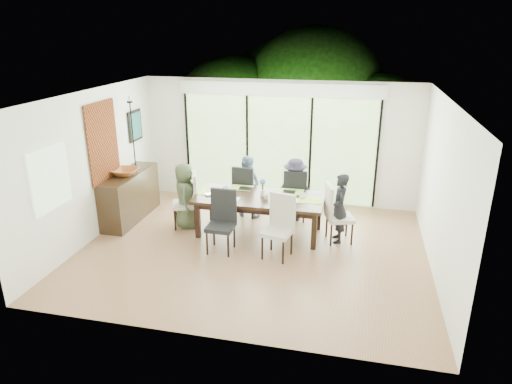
% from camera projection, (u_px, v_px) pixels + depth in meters
% --- Properties ---
extents(floor, '(6.00, 5.00, 0.01)m').
position_uv_depth(floor, '(253.00, 250.00, 8.12)').
color(floor, brown).
rests_on(floor, ground).
extents(ceiling, '(6.00, 5.00, 0.01)m').
position_uv_depth(ceiling, '(252.00, 96.00, 7.19)').
color(ceiling, white).
rests_on(ceiling, wall_back).
extents(wall_back, '(6.00, 0.02, 2.70)m').
position_uv_depth(wall_back, '(279.00, 143.00, 9.95)').
color(wall_back, white).
rests_on(wall_back, floor).
extents(wall_front, '(6.00, 0.02, 2.70)m').
position_uv_depth(wall_front, '(204.00, 242.00, 5.35)').
color(wall_front, white).
rests_on(wall_front, floor).
extents(wall_left, '(0.02, 5.00, 2.70)m').
position_uv_depth(wall_left, '(92.00, 166.00, 8.28)').
color(wall_left, silver).
rests_on(wall_left, floor).
extents(wall_right, '(0.02, 5.00, 2.70)m').
position_uv_depth(wall_right, '(443.00, 191.00, 7.03)').
color(wall_right, white).
rests_on(wall_right, floor).
extents(glass_doors, '(4.20, 0.02, 2.30)m').
position_uv_depth(glass_doors, '(278.00, 150.00, 9.97)').
color(glass_doors, '#598C3F').
rests_on(glass_doors, wall_back).
extents(blinds_header, '(4.40, 0.06, 0.28)m').
position_uv_depth(blinds_header, '(279.00, 89.00, 9.51)').
color(blinds_header, white).
rests_on(blinds_header, wall_back).
extents(mullion_a, '(0.05, 0.04, 2.30)m').
position_uv_depth(mullion_a, '(188.00, 145.00, 10.40)').
color(mullion_a, black).
rests_on(mullion_a, wall_back).
extents(mullion_b, '(0.05, 0.04, 2.30)m').
position_uv_depth(mullion_b, '(247.00, 148.00, 10.10)').
color(mullion_b, black).
rests_on(mullion_b, wall_back).
extents(mullion_c, '(0.05, 0.04, 2.30)m').
position_uv_depth(mullion_c, '(310.00, 152.00, 9.81)').
color(mullion_c, black).
rests_on(mullion_c, wall_back).
extents(mullion_d, '(0.05, 0.04, 2.30)m').
position_uv_depth(mullion_d, '(377.00, 155.00, 9.52)').
color(mullion_d, black).
rests_on(mullion_d, wall_back).
extents(side_window, '(0.02, 0.90, 1.00)m').
position_uv_depth(side_window, '(50.00, 179.00, 7.12)').
color(side_window, '#8CAD7F').
rests_on(side_window, wall_left).
extents(deck, '(6.00, 1.80, 0.10)m').
position_uv_depth(deck, '(284.00, 189.00, 11.25)').
color(deck, brown).
rests_on(deck, ground).
extents(rail_top, '(6.00, 0.08, 0.06)m').
position_uv_depth(rail_top, '(290.00, 157.00, 11.78)').
color(rail_top, brown).
rests_on(rail_top, deck).
extents(foliage_left, '(3.20, 3.20, 3.20)m').
position_uv_depth(foliage_left, '(232.00, 114.00, 12.76)').
color(foliage_left, '#14380F').
rests_on(foliage_left, ground).
extents(foliage_mid, '(4.00, 4.00, 4.00)m').
position_uv_depth(foliage_mid, '(314.00, 100.00, 12.73)').
color(foliage_mid, '#14380F').
rests_on(foliage_mid, ground).
extents(foliage_right, '(2.80, 2.80, 2.80)m').
position_uv_depth(foliage_right, '(379.00, 128.00, 11.81)').
color(foliage_right, '#14380F').
rests_on(foliage_right, ground).
extents(foliage_far, '(3.60, 3.60, 3.60)m').
position_uv_depth(foliage_far, '(283.00, 102.00, 13.64)').
color(foliage_far, '#14380F').
rests_on(foliage_far, ground).
extents(table_top, '(2.40, 1.10, 0.06)m').
position_uv_depth(table_top, '(259.00, 198.00, 8.51)').
color(table_top, black).
rests_on(table_top, floor).
extents(table_apron, '(2.20, 0.90, 0.10)m').
position_uv_depth(table_apron, '(259.00, 203.00, 8.54)').
color(table_apron, black).
rests_on(table_apron, floor).
extents(table_leg_fl, '(0.09, 0.09, 0.69)m').
position_uv_depth(table_leg_fl, '(198.00, 220.00, 8.47)').
color(table_leg_fl, black).
rests_on(table_leg_fl, floor).
extents(table_leg_fr, '(0.09, 0.09, 0.69)m').
position_uv_depth(table_leg_fr, '(314.00, 231.00, 8.02)').
color(table_leg_fr, black).
rests_on(table_leg_fr, floor).
extents(table_leg_bl, '(0.09, 0.09, 0.69)m').
position_uv_depth(table_leg_bl, '(212.00, 204.00, 9.26)').
color(table_leg_bl, black).
rests_on(table_leg_bl, floor).
extents(table_leg_br, '(0.09, 0.09, 0.69)m').
position_uv_depth(table_leg_br, '(319.00, 213.00, 8.81)').
color(table_leg_br, black).
rests_on(table_leg_br, floor).
extents(chair_left_end, '(0.59, 0.59, 1.10)m').
position_uv_depth(chair_left_end, '(184.00, 200.00, 8.88)').
color(chair_left_end, beige).
rests_on(chair_left_end, floor).
extents(chair_right_end, '(0.57, 0.57, 1.10)m').
position_uv_depth(chair_right_end, '(340.00, 213.00, 8.26)').
color(chair_right_end, beige).
rests_on(chair_right_end, floor).
extents(chair_far_left, '(0.53, 0.53, 1.10)m').
position_uv_depth(chair_far_left, '(247.00, 190.00, 9.44)').
color(chair_far_left, black).
rests_on(chair_far_left, floor).
extents(chair_far_right, '(0.51, 0.51, 1.10)m').
position_uv_depth(chair_far_right, '(295.00, 194.00, 9.23)').
color(chair_far_right, black).
rests_on(chair_far_right, floor).
extents(chair_near_left, '(0.47, 0.47, 1.10)m').
position_uv_depth(chair_near_left, '(220.00, 222.00, 7.88)').
color(chair_near_left, black).
rests_on(chair_near_left, floor).
extents(chair_near_right, '(0.55, 0.55, 1.10)m').
position_uv_depth(chair_near_right, '(277.00, 228.00, 7.67)').
color(chair_near_right, beige).
rests_on(chair_near_right, floor).
extents(person_left_end, '(0.51, 0.67, 1.29)m').
position_uv_depth(person_left_end, '(185.00, 196.00, 8.84)').
color(person_left_end, '#435136').
rests_on(person_left_end, floor).
extents(person_right_end, '(0.48, 0.66, 1.29)m').
position_uv_depth(person_right_end, '(339.00, 208.00, 8.23)').
color(person_right_end, black).
rests_on(person_right_end, floor).
extents(person_far_left, '(0.67, 0.49, 1.29)m').
position_uv_depth(person_far_left, '(247.00, 186.00, 9.39)').
color(person_far_left, '#738BA6').
rests_on(person_far_left, floor).
extents(person_far_right, '(0.62, 0.41, 1.29)m').
position_uv_depth(person_far_right, '(295.00, 189.00, 9.18)').
color(person_far_right, '#272233').
rests_on(person_far_right, floor).
extents(placemat_left, '(0.44, 0.32, 0.01)m').
position_uv_depth(placemat_left, '(211.00, 193.00, 8.70)').
color(placemat_left, '#AEC446').
rests_on(placemat_left, table_top).
extents(placemat_right, '(0.44, 0.32, 0.01)m').
position_uv_depth(placemat_right, '(310.00, 200.00, 8.30)').
color(placemat_right, '#A7C345').
rests_on(placemat_right, table_top).
extents(placemat_far_l, '(0.44, 0.32, 0.01)m').
position_uv_depth(placemat_far_l, '(241.00, 188.00, 8.96)').
color(placemat_far_l, '#9EC647').
rests_on(placemat_far_l, table_top).
extents(placemat_far_r, '(0.44, 0.32, 0.01)m').
position_uv_depth(placemat_far_r, '(292.00, 191.00, 8.75)').
color(placemat_far_r, '#8EC446').
rests_on(placemat_far_r, table_top).
extents(placemat_paper, '(0.44, 0.32, 0.01)m').
position_uv_depth(placemat_paper, '(227.00, 200.00, 8.34)').
color(placemat_paper, white).
rests_on(placemat_paper, table_top).
extents(tablet_far_l, '(0.26, 0.18, 0.01)m').
position_uv_depth(tablet_far_l, '(246.00, 188.00, 8.89)').
color(tablet_far_l, black).
rests_on(tablet_far_l, table_top).
extents(tablet_far_r, '(0.24, 0.17, 0.01)m').
position_uv_depth(tablet_far_r, '(289.00, 192.00, 8.71)').
color(tablet_far_r, black).
rests_on(tablet_far_r, table_top).
extents(papers, '(0.30, 0.22, 0.00)m').
position_uv_depth(papers, '(296.00, 200.00, 8.31)').
color(papers, white).
rests_on(papers, table_top).
extents(platter_base, '(0.26, 0.26, 0.02)m').
position_uv_depth(platter_base, '(227.00, 199.00, 8.33)').
color(platter_base, white).
rests_on(platter_base, table_top).
extents(platter_snacks, '(0.20, 0.20, 0.01)m').
position_uv_depth(platter_snacks, '(227.00, 198.00, 8.33)').
color(platter_snacks, '#CF5418').
rests_on(platter_snacks, table_top).
extents(vase, '(0.08, 0.08, 0.12)m').
position_uv_depth(vase, '(263.00, 193.00, 8.52)').
color(vase, silver).
rests_on(vase, table_top).
extents(hyacinth_stems, '(0.04, 0.04, 0.16)m').
position_uv_depth(hyacinth_stems, '(263.00, 187.00, 8.47)').
color(hyacinth_stems, '#337226').
rests_on(hyacinth_stems, table_top).
extents(hyacinth_blooms, '(0.11, 0.11, 0.11)m').
position_uv_depth(hyacinth_blooms, '(263.00, 182.00, 8.44)').
color(hyacinth_blooms, '#5369D0').
rests_on(hyacinth_blooms, table_top).
extents(laptop, '(0.39, 0.38, 0.03)m').
position_uv_depth(laptop, '(214.00, 194.00, 8.58)').
color(laptop, silver).
rests_on(laptop, table_top).
extents(cup_a, '(0.14, 0.14, 0.10)m').
position_uv_depth(cup_a, '(226.00, 189.00, 8.77)').
color(cup_a, white).
rests_on(cup_a, table_top).
extents(cup_b, '(0.12, 0.12, 0.09)m').
position_uv_depth(cup_b, '(266.00, 197.00, 8.36)').
color(cup_b, white).
rests_on(cup_b, table_top).
extents(cup_c, '(0.15, 0.15, 0.10)m').
position_uv_depth(cup_c, '(303.00, 196.00, 8.41)').
color(cup_c, white).
rests_on(cup_c, table_top).
extents(book, '(0.25, 0.27, 0.02)m').
position_uv_depth(book, '(273.00, 196.00, 8.49)').
color(book, white).
rests_on(book, table_top).
extents(sideboard, '(0.49, 1.72, 0.97)m').
position_uv_depth(sideboard, '(130.00, 196.00, 9.27)').
color(sideboard, black).
rests_on(sideboard, floor).
extents(bowl, '(0.51, 0.51, 0.13)m').
position_uv_depth(bowl, '(125.00, 172.00, 8.99)').
color(bowl, '#954E20').
rests_on(bowl, sideboard).
extents(candlestick_base, '(0.11, 0.11, 0.04)m').
position_uv_depth(candlestick_base, '(136.00, 167.00, 9.42)').
color(candlestick_base, black).
rests_on(candlestick_base, sideboard).
extents(candlestick_shaft, '(0.03, 0.03, 1.35)m').
position_uv_depth(candlestick_shaft, '(133.00, 135.00, 9.19)').
color(candlestick_shaft, black).
rests_on(candlestick_shaft, sideboard).
extents(candlestick_pan, '(0.11, 0.11, 0.03)m').
position_uv_depth(candlestick_pan, '(130.00, 102.00, 8.96)').
color(candlestick_pan, black).
rests_on(candlestick_pan, sideboard).
extents(candle, '(0.04, 0.04, 0.11)m').
position_uv_depth(candle, '(129.00, 99.00, 8.94)').
color(candle, silver).
rests_on(candle, sideboard).
extents(tapestry, '(0.02, 1.00, 1.50)m').
position_uv_depth(tapestry, '(103.00, 142.00, 8.52)').
color(tapestry, '#8D3814').
rests_on(tapestry, wall_left).
extents(art_frame, '(0.03, 0.55, 0.65)m').
position_uv_depth(art_frame, '(135.00, 126.00, 9.69)').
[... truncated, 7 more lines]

